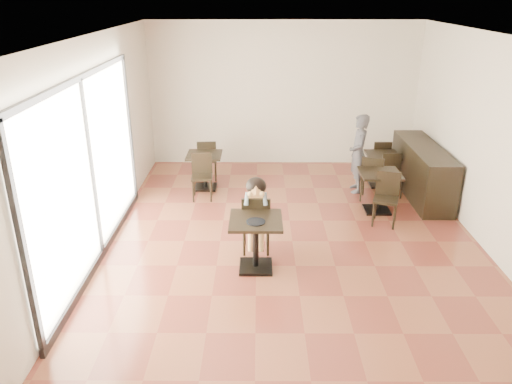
{
  "coord_description": "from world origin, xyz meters",
  "views": [
    {
      "loc": [
        -0.55,
        -7.2,
        3.79
      ],
      "look_at": [
        -0.59,
        -0.34,
        1.0
      ],
      "focal_mm": 35.0,
      "sensor_mm": 36.0,
      "label": 1
    }
  ],
  "objects_px": {
    "adult_patron": "(358,154)",
    "chair_left_b": "(202,177)",
    "child_chair": "(256,222)",
    "cafe_table_back": "(381,170)",
    "chair_back_a": "(380,158)",
    "child_table": "(256,244)",
    "chair_mid_a": "(372,177)",
    "chair_left_a": "(207,159)",
    "cafe_table_mid": "(378,192)",
    "chair_mid_b": "(386,200)",
    "child": "(256,215)",
    "cafe_table_left": "(205,171)",
    "chair_back_b": "(392,176)"
  },
  "relations": [
    {
      "from": "adult_patron",
      "to": "chair_left_b",
      "type": "relative_size",
      "value": 1.79
    },
    {
      "from": "child_chair",
      "to": "cafe_table_back",
      "type": "xyz_separation_m",
      "value": [
        2.56,
        2.8,
        -0.13
      ]
    },
    {
      "from": "child_chair",
      "to": "chair_left_b",
      "type": "bearing_deg",
      "value": -63.07
    },
    {
      "from": "cafe_table_back",
      "to": "chair_back_a",
      "type": "xyz_separation_m",
      "value": [
        0.09,
        0.55,
        0.07
      ]
    },
    {
      "from": "child_table",
      "to": "cafe_table_back",
      "type": "height_order",
      "value": "child_table"
    },
    {
      "from": "chair_mid_a",
      "to": "chair_left_a",
      "type": "height_order",
      "value": "chair_mid_a"
    },
    {
      "from": "cafe_table_back",
      "to": "cafe_table_mid",
      "type": "bearing_deg",
      "value": -104.91
    },
    {
      "from": "chair_mid_b",
      "to": "chair_back_a",
      "type": "xyz_separation_m",
      "value": [
        0.44,
        2.4,
        -0.04
      ]
    },
    {
      "from": "adult_patron",
      "to": "chair_left_b",
      "type": "height_order",
      "value": "adult_patron"
    },
    {
      "from": "child",
      "to": "adult_patron",
      "type": "height_order",
      "value": "adult_patron"
    },
    {
      "from": "cafe_table_left",
      "to": "chair_mid_b",
      "type": "xyz_separation_m",
      "value": [
        3.27,
        -1.67,
        0.09
      ]
    },
    {
      "from": "child_chair",
      "to": "child",
      "type": "distance_m",
      "value": 0.12
    },
    {
      "from": "chair_mid_b",
      "to": "chair_mid_a",
      "type": "bearing_deg",
      "value": 108.47
    },
    {
      "from": "child",
      "to": "adult_patron",
      "type": "relative_size",
      "value": 0.76
    },
    {
      "from": "cafe_table_back",
      "to": "chair_left_b",
      "type": "distance_m",
      "value": 3.69
    },
    {
      "from": "cafe_table_back",
      "to": "chair_mid_a",
      "type": "bearing_deg",
      "value": -114.82
    },
    {
      "from": "cafe_table_mid",
      "to": "chair_back_a",
      "type": "distance_m",
      "value": 1.9
    },
    {
      "from": "adult_patron",
      "to": "cafe_table_back",
      "type": "height_order",
      "value": "adult_patron"
    },
    {
      "from": "chair_back_b",
      "to": "child_chair",
      "type": "bearing_deg",
      "value": -139.54
    },
    {
      "from": "cafe_table_mid",
      "to": "cafe_table_back",
      "type": "relative_size",
      "value": 1.1
    },
    {
      "from": "child_table",
      "to": "cafe_table_back",
      "type": "xyz_separation_m",
      "value": [
        2.56,
        3.35,
        -0.05
      ]
    },
    {
      "from": "chair_mid_a",
      "to": "chair_left_b",
      "type": "distance_m",
      "value": 3.27
    },
    {
      "from": "child_table",
      "to": "chair_left_b",
      "type": "relative_size",
      "value": 0.9
    },
    {
      "from": "chair_back_b",
      "to": "cafe_table_back",
      "type": "bearing_deg",
      "value": 100.03
    },
    {
      "from": "child_table",
      "to": "chair_mid_b",
      "type": "xyz_separation_m",
      "value": [
        2.22,
        1.5,
        0.06
      ]
    },
    {
      "from": "chair_left_a",
      "to": "chair_back_b",
      "type": "distance_m",
      "value": 3.83
    },
    {
      "from": "chair_back_a",
      "to": "chair_back_b",
      "type": "xyz_separation_m",
      "value": [
        0.0,
        -1.1,
        0.0
      ]
    },
    {
      "from": "cafe_table_back",
      "to": "chair_mid_b",
      "type": "bearing_deg",
      "value": -100.59
    },
    {
      "from": "child_chair",
      "to": "chair_mid_a",
      "type": "height_order",
      "value": "child_chair"
    },
    {
      "from": "chair_mid_b",
      "to": "chair_back_a",
      "type": "relative_size",
      "value": 1.1
    },
    {
      "from": "adult_patron",
      "to": "chair_back_b",
      "type": "bearing_deg",
      "value": 69.22
    },
    {
      "from": "chair_back_b",
      "to": "chair_mid_b",
      "type": "bearing_deg",
      "value": -108.49
    },
    {
      "from": "child_table",
      "to": "cafe_table_left",
      "type": "xyz_separation_m",
      "value": [
        -1.05,
        3.17,
        -0.03
      ]
    },
    {
      "from": "cafe_table_mid",
      "to": "chair_mid_a",
      "type": "height_order",
      "value": "chair_mid_a"
    },
    {
      "from": "child_table",
      "to": "chair_left_a",
      "type": "relative_size",
      "value": 0.9
    },
    {
      "from": "child_chair",
      "to": "cafe_table_mid",
      "type": "bearing_deg",
      "value": -145.92
    },
    {
      "from": "cafe_table_back",
      "to": "chair_left_a",
      "type": "relative_size",
      "value": 0.78
    },
    {
      "from": "child",
      "to": "chair_mid_a",
      "type": "xyz_separation_m",
      "value": [
        2.22,
        2.05,
        -0.14
      ]
    },
    {
      "from": "chair_back_a",
      "to": "cafe_table_mid",
      "type": "bearing_deg",
      "value": 76.86
    },
    {
      "from": "cafe_table_back",
      "to": "chair_mid_b",
      "type": "relative_size",
      "value": 0.76
    },
    {
      "from": "adult_patron",
      "to": "cafe_table_back",
      "type": "distance_m",
      "value": 0.77
    },
    {
      "from": "child",
      "to": "cafe_table_mid",
      "type": "height_order",
      "value": "child"
    },
    {
      "from": "chair_mid_b",
      "to": "chair_left_b",
      "type": "height_order",
      "value": "chair_mid_b"
    },
    {
      "from": "cafe_table_left",
      "to": "adult_patron",
      "type": "bearing_deg",
      "value": -2.34
    },
    {
      "from": "cafe_table_mid",
      "to": "chair_mid_b",
      "type": "relative_size",
      "value": 0.83
    },
    {
      "from": "cafe_table_left",
      "to": "chair_left_a",
      "type": "height_order",
      "value": "chair_left_a"
    },
    {
      "from": "child",
      "to": "cafe_table_left",
      "type": "relative_size",
      "value": 1.63
    },
    {
      "from": "child_chair",
      "to": "chair_back_a",
      "type": "distance_m",
      "value": 4.28
    },
    {
      "from": "child_chair",
      "to": "chair_mid_b",
      "type": "height_order",
      "value": "child_chair"
    },
    {
      "from": "chair_mid_a",
      "to": "chair_back_a",
      "type": "distance_m",
      "value": 1.37
    }
  ]
}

